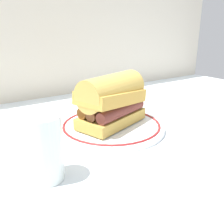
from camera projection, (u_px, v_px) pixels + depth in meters
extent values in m
plane|color=silver|center=(119.00, 127.00, 0.63)|extent=(1.50, 1.50, 0.00)
cube|color=beige|center=(53.00, 7.00, 0.83)|extent=(1.50, 0.02, 0.60)
cylinder|color=white|center=(112.00, 127.00, 0.62)|extent=(0.26, 0.26, 0.01)
torus|color=maroon|center=(112.00, 125.00, 0.62)|extent=(0.24, 0.24, 0.01)
cube|color=gold|center=(112.00, 119.00, 0.61)|extent=(0.19, 0.14, 0.03)
cylinder|color=brown|center=(122.00, 111.00, 0.59)|extent=(0.15, 0.07, 0.03)
cylinder|color=brown|center=(112.00, 108.00, 0.60)|extent=(0.15, 0.07, 0.03)
cylinder|color=brown|center=(103.00, 106.00, 0.62)|extent=(0.15, 0.07, 0.03)
cube|color=gold|center=(112.00, 97.00, 0.59)|extent=(0.19, 0.14, 0.05)
cylinder|color=gold|center=(112.00, 90.00, 0.59)|extent=(0.19, 0.12, 0.07)
cylinder|color=silver|center=(44.00, 148.00, 0.40)|extent=(0.06, 0.06, 0.11)
cylinder|color=gold|center=(45.00, 163.00, 0.41)|extent=(0.05, 0.05, 0.06)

